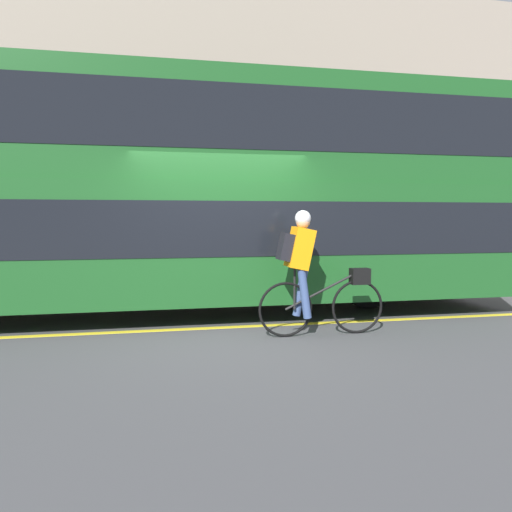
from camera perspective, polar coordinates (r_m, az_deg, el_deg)
The scene contains 7 objects.
ground_plane at distance 7.05m, azimuth -3.75°, elevation -8.67°, with size 80.00×80.00×0.00m, color #424244.
road_center_line at distance 7.33m, azimuth -4.07°, elevation -8.15°, with size 50.00×0.14×0.01m, color yellow.
sidewalk_curb at distance 12.11m, azimuth -7.22°, elevation -2.83°, with size 60.00×2.57×0.15m.
building_facade at distance 13.65m, azimuth -7.89°, elevation 14.30°, with size 60.00×0.30×7.90m.
bus at distance 8.26m, azimuth -10.94°, elevation 7.78°, with size 11.58×2.53×3.76m.
cyclist_on_bike at distance 6.72m, azimuth 6.15°, elevation -1.52°, with size 1.77×0.32×1.69m.
street_sign_post at distance 12.77m, azimuth 10.15°, elevation 4.39°, with size 0.36×0.09×2.61m.
Camera 1 is at (-0.96, -6.80, 1.60)m, focal length 35.00 mm.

